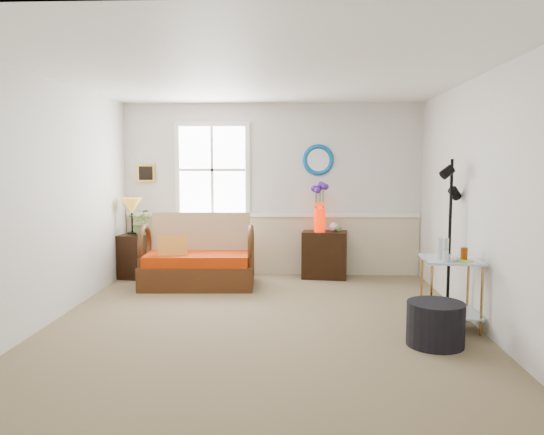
{
  "coord_description": "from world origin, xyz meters",
  "views": [
    {
      "loc": [
        0.34,
        -5.54,
        1.69
      ],
      "look_at": [
        0.1,
        0.18,
        1.11
      ],
      "focal_mm": 35.0,
      "sensor_mm": 36.0,
      "label": 1
    }
  ],
  "objects_px": {
    "floor_lamp": "(450,237)",
    "lamp_stand": "(133,256)",
    "loveseat": "(198,251)",
    "side_table": "(450,293)",
    "cabinet": "(325,255)",
    "ottoman": "(435,324)"
  },
  "relations": [
    {
      "from": "floor_lamp",
      "to": "lamp_stand",
      "type": "bearing_deg",
      "value": 141.55
    },
    {
      "from": "loveseat",
      "to": "side_table",
      "type": "xyz_separation_m",
      "value": [
        2.93,
        -1.76,
        -0.13
      ]
    },
    {
      "from": "cabinet",
      "to": "ottoman",
      "type": "distance_m",
      "value": 3.06
    },
    {
      "from": "ottoman",
      "to": "side_table",
      "type": "bearing_deg",
      "value": 61.93
    },
    {
      "from": "loveseat",
      "to": "side_table",
      "type": "bearing_deg",
      "value": -33.44
    },
    {
      "from": "loveseat",
      "to": "cabinet",
      "type": "height_order",
      "value": "loveseat"
    },
    {
      "from": "lamp_stand",
      "to": "side_table",
      "type": "bearing_deg",
      "value": -29.34
    },
    {
      "from": "lamp_stand",
      "to": "side_table",
      "type": "xyz_separation_m",
      "value": [
        4.0,
        -2.25,
        0.04
      ]
    },
    {
      "from": "cabinet",
      "to": "side_table",
      "type": "relative_size",
      "value": 0.96
    },
    {
      "from": "lamp_stand",
      "to": "side_table",
      "type": "distance_m",
      "value": 4.59
    },
    {
      "from": "loveseat",
      "to": "cabinet",
      "type": "relative_size",
      "value": 2.19
    },
    {
      "from": "lamp_stand",
      "to": "cabinet",
      "type": "relative_size",
      "value": 0.93
    },
    {
      "from": "floor_lamp",
      "to": "ottoman",
      "type": "bearing_deg",
      "value": -127.78
    },
    {
      "from": "ottoman",
      "to": "cabinet",
      "type": "bearing_deg",
      "value": 106.48
    },
    {
      "from": "side_table",
      "to": "ottoman",
      "type": "height_order",
      "value": "side_table"
    },
    {
      "from": "lamp_stand",
      "to": "ottoman",
      "type": "relative_size",
      "value": 1.22
    },
    {
      "from": "loveseat",
      "to": "floor_lamp",
      "type": "distance_m",
      "value": 3.32
    },
    {
      "from": "loveseat",
      "to": "ottoman",
      "type": "distance_m",
      "value": 3.52
    },
    {
      "from": "floor_lamp",
      "to": "ottoman",
      "type": "relative_size",
      "value": 3.29
    },
    {
      "from": "side_table",
      "to": "loveseat",
      "type": "bearing_deg",
      "value": 148.96
    },
    {
      "from": "cabinet",
      "to": "side_table",
      "type": "distance_m",
      "value": 2.65
    },
    {
      "from": "lamp_stand",
      "to": "cabinet",
      "type": "bearing_deg",
      "value": 2.8
    }
  ]
}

